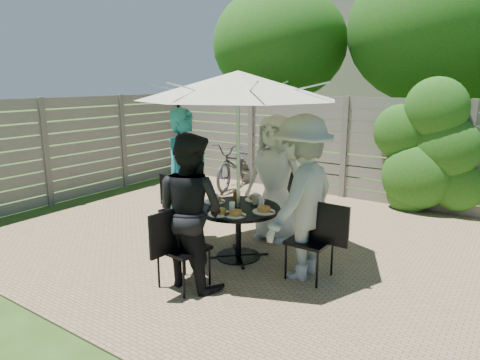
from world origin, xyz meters
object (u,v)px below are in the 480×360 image
Objects in this scene: patio_table at (238,223)px; person_right at (301,198)px; umbrella at (238,85)px; bicycle at (236,164)px; person_left at (186,178)px; chair_left at (180,223)px; chair_back at (279,218)px; plate_right at (264,210)px; chair_front at (183,264)px; glass_right at (261,203)px; plate_left at (215,200)px; person_back at (275,178)px; syrup_jug at (237,199)px; plate_front at (219,212)px; chair_right at (310,256)px; glass_left at (216,200)px; plate_extra at (235,214)px; glass_front at (232,208)px; person_front at (191,211)px; coffee_cup at (256,199)px; plate_back at (255,198)px.

person_right reaches higher than patio_table.
bicycle is at bearing 125.38° from umbrella.
bicycle is (-1.28, 2.95, -0.43)m from person_left.
patio_table is 0.98m from chair_left.
person_left is at bearing 178.39° from umbrella.
plate_right is (0.33, -0.97, 0.42)m from chair_back.
chair_front is 6.37× the size of glass_right.
plate_left is 0.63m from glass_right.
person_back reaches higher than syrup_jug.
person_left is 0.93m from plate_front.
chair_right is at bearing -57.49° from bicycle.
chair_back reaches higher than glass_left.
syrup_jug is at bearing 122.83° from plate_extra.
glass_front is at bearing -70.30° from person_right.
person_right is at bearing -1.61° from plate_right.
plate_right is (1.32, -0.04, 0.41)m from chair_left.
chair_front is 0.56m from person_front.
chair_back is 0.97× the size of chair_front.
plate_extra is (1.14, -0.33, 0.41)m from chair_left.
coffee_cup is (0.94, 0.19, -0.18)m from person_left.
person_left reaches higher than person_back.
person_back is 3.04m from bicycle.
plate_extra is 0.10m from glass_front.
chair_left is at bearing -90.06° from person_right.
syrup_jug is (0.30, 0.04, 0.06)m from plate_left.
coffee_cup is at bearing 40.48° from glass_left.
plate_front is (-0.97, -0.33, 0.41)m from chair_right.
glass_left is (-0.43, 0.21, 0.05)m from plate_extra.
chair_front is (-0.05, -1.79, -0.58)m from person_back.
person_right is 6.86× the size of plate_front.
person_left is (-0.83, 0.02, 0.44)m from patio_table.
person_right is at bearing 3.89° from glass_left.
person_left is at bearing 6.71° from chair_left.
plate_front is 1.62× the size of syrup_jug.
patio_table is at bearing 20.39° from glass_left.
person_front reaches higher than syrup_jug.
plate_front is at bearing -113.45° from person_left.
plate_back is 1.00× the size of plate_left.
chair_back is 1.31m from glass_front.
person_back is 6.51× the size of plate_left.
glass_right is at bearing 20.39° from patio_table.
person_back reaches higher than glass_front.
plate_back is at bearing -90.00° from person_back.
glass_left is at bearing 155.39° from glass_front.
chair_back reaches higher than patio_table.
plate_left is at bearing 149.33° from plate_extra.
person_back is at bearing 72.87° from glass_left.
chair_right is at bearing -1.61° from plate_right.
glass_left is (0.57, -0.12, -0.17)m from person_left.
person_left is at bearing -177.90° from syrup_jug.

